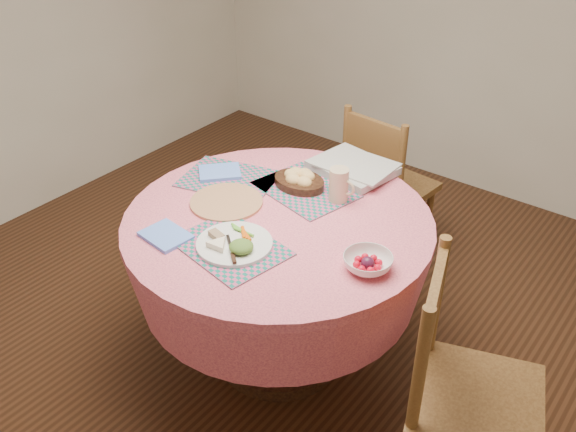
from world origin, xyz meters
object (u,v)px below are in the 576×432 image
at_px(dinner_plate, 235,243).
at_px(fruit_bowl, 368,263).
at_px(wicker_trivet, 226,202).
at_px(bread_bowl, 299,179).
at_px(latte_mug, 339,185).
at_px(dining_table, 278,258).
at_px(chair_back, 384,183).
at_px(chair_right, 462,387).

bearing_deg(dinner_plate, fruit_bowl, 22.60).
height_order(wicker_trivet, bread_bowl, bread_bowl).
height_order(wicker_trivet, latte_mug, latte_mug).
distance_m(dining_table, latte_mug, 0.39).
bearing_deg(chair_back, wicker_trivet, 84.24).
height_order(dining_table, latte_mug, latte_mug).
bearing_deg(chair_back, bread_bowl, 92.27).
relative_size(chair_back, fruit_bowl, 3.82).
distance_m(chair_right, latte_mug, 0.92).
bearing_deg(dinner_plate, dining_table, 89.75).
relative_size(dining_table, dinner_plate, 4.35).
xyz_separation_m(chair_right, wicker_trivet, (-1.13, 0.10, 0.26)).
xyz_separation_m(dining_table, chair_right, (0.89, -0.14, -0.06)).
distance_m(bread_bowl, latte_mug, 0.20).
bearing_deg(wicker_trivet, fruit_bowl, -2.14).
bearing_deg(fruit_bowl, latte_mug, 136.34).
height_order(chair_right, chair_back, chair_right).
xyz_separation_m(chair_back, wicker_trivet, (-0.19, -0.99, 0.29)).
height_order(wicker_trivet, fruit_bowl, fruit_bowl).
distance_m(dinner_plate, latte_mug, 0.53).
distance_m(dining_table, dinner_plate, 0.33).
height_order(chair_back, dinner_plate, chair_back).
distance_m(chair_back, fruit_bowl, 1.18).
distance_m(dining_table, chair_back, 0.96).
relative_size(wicker_trivet, bread_bowl, 1.30).
relative_size(dining_table, chair_back, 1.40).
xyz_separation_m(chair_back, latte_mug, (0.16, -0.70, 0.36)).
bearing_deg(bread_bowl, dinner_plate, -80.99).
bearing_deg(dinner_plate, wicker_trivet, 137.74).
bearing_deg(chair_right, dinner_plate, 78.83).
height_order(chair_right, wicker_trivet, chair_right).
relative_size(dinner_plate, latte_mug, 2.01).
xyz_separation_m(bread_bowl, fruit_bowl, (0.54, -0.32, -0.01)).
height_order(chair_right, dinner_plate, chair_right).
relative_size(dinner_plate, fruit_bowl, 1.22).
distance_m(wicker_trivet, bread_bowl, 0.33).
relative_size(bread_bowl, fruit_bowl, 0.99).
distance_m(chair_back, wicker_trivet, 1.05).
distance_m(chair_right, bread_bowl, 1.08).
distance_m(chair_right, dinner_plate, 0.94).
bearing_deg(dinner_plate, chair_right, 7.61).
height_order(chair_back, bread_bowl, chair_back).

